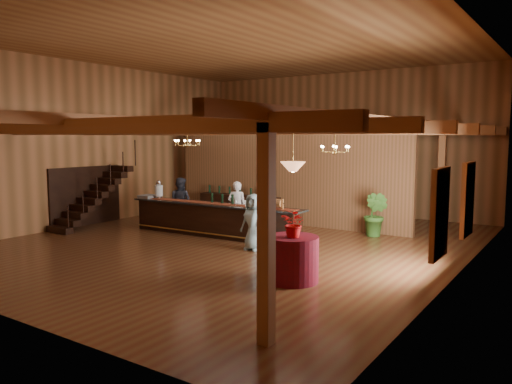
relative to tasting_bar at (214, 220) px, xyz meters
The scene contains 30 objects.
floor 1.27m from the tasting_bar, 16.90° to the right, with size 14.00×14.00×0.00m, color brown.
ceiling 5.13m from the tasting_bar, 16.90° to the right, with size 14.00×14.00×0.00m, color olive.
wall_back 7.12m from the tasting_bar, 80.50° to the left, with size 12.00×0.10×5.50m, color #A6683C.
wall_left 5.39m from the tasting_bar, behind, with size 0.10×14.00×5.50m, color #A6683C.
wall_right 7.47m from the tasting_bar, ahead, with size 0.10×14.00×5.50m, color #A6683C.
beam_grid 2.96m from the tasting_bar, ahead, with size 11.90×13.90×0.39m.
support_posts 1.77m from the tasting_bar, 36.96° to the right, with size 9.20×10.20×3.20m.
partition_wall 3.39m from the tasting_bar, 79.00° to the left, with size 9.00×0.18×3.10m, color brown.
window_right_front 7.40m from the tasting_bar, 15.34° to the right, with size 0.12×1.05×1.75m, color white.
window_right_back 7.17m from the tasting_bar, ahead, with size 0.12×1.05×1.75m, color white.
staircase 4.49m from the tasting_bar, 166.03° to the right, with size 1.00×2.80×2.00m.
backroom_boxes 5.23m from the tasting_bar, 80.96° to the left, with size 4.10×0.60×1.10m.
tasting_bar is the anchor object (origin of this frame).
beverage_dispenser 2.41m from the tasting_bar, behind, with size 0.26×0.26×0.60m.
glass_rack_tray 2.74m from the tasting_bar, behind, with size 0.50×0.50×0.10m, color gray.
raffle_drum 2.34m from the tasting_bar, ahead, with size 0.34×0.24×0.30m.
bar_bottle_0 0.67m from the tasting_bar, 147.82° to the left, with size 0.07×0.07×0.30m, color black.
bar_bottle_1 0.69m from the tasting_bar, 29.83° to the left, with size 0.07×0.07×0.30m, color black.
bar_bottle_2 0.88m from the tasting_bar, 13.04° to the left, with size 0.07×0.07×0.30m, color black.
backbar_shelf 3.08m from the tasting_bar, 110.91° to the left, with size 3.24×0.51×0.91m, color black.
round_table 5.22m from the tasting_bar, 33.41° to the right, with size 1.10×1.10×0.95m, color maroon.
chandelier_left 2.51m from the tasting_bar, behind, with size 0.80×0.80×0.52m.
chandelier_right 4.37m from the tasting_bar, ahead, with size 0.80×0.80×0.66m.
pendant_lamp 5.55m from the tasting_bar, 33.41° to the right, with size 0.52×0.52×0.90m.
bartender 0.91m from the tasting_bar, 71.90° to the left, with size 0.60×0.39×1.63m, color white.
staff_second 2.08m from the tasting_bar, 162.14° to the left, with size 0.80×0.63×1.66m, color #2A2C38.
guest 2.26m from the tasting_bar, 24.08° to the right, with size 0.74×0.48×1.52m, color #8CB7C2.
floor_plant 4.88m from the tasting_bar, 32.47° to the left, with size 0.75×0.61×1.37m, color #356722.
table_flowers 5.40m from the tasting_bar, 33.62° to the right, with size 0.53×0.46×0.59m, color #B70A0B.
table_vase 5.25m from the tasting_bar, 33.77° to the right, with size 0.16×0.16×0.33m, color tan.
Camera 1 is at (8.27, -11.38, 3.00)m, focal length 35.00 mm.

